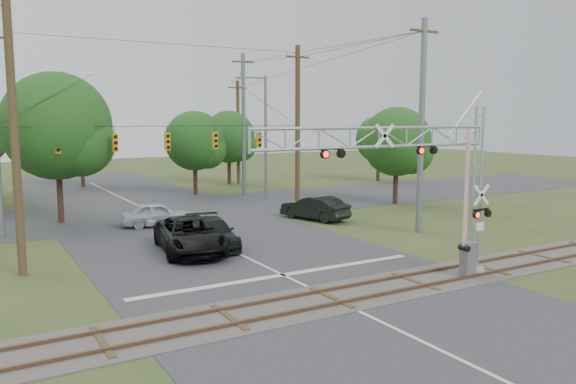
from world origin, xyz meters
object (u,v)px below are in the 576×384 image
crossing_gantry (421,175)px  pickup_black (190,235)px  traffic_signal_span (181,132)px  sedan_silver (158,214)px  car_dark (212,233)px  streetlight (263,131)px

crossing_gantry → pickup_black: bearing=120.1°
traffic_signal_span → sedan_silver: (-2.07, -1.37, -4.90)m
car_dark → sedan_silver: size_ratio=1.15×
streetlight → sedan_silver: bearing=-146.9°
pickup_black → sedan_silver: pickup_black is taller
crossing_gantry → traffic_signal_span: (-2.87, 18.36, 1.33)m
crossing_gantry → sedan_silver: bearing=106.2°
traffic_signal_span → crossing_gantry: bearing=-81.1°
pickup_black → car_dark: size_ratio=1.21×
car_dark → sedan_silver: (-0.59, 6.86, 0.01)m
crossing_gantry → sedan_silver: 18.05m
pickup_black → sedan_silver: 7.31m
sedan_silver → streetlight: size_ratio=0.44×
streetlight → pickup_black: bearing=-128.9°
car_dark → crossing_gantry: bearing=-57.8°
traffic_signal_span → pickup_black: bearing=-107.7°
sedan_silver → streetlight: 13.92m
crossing_gantry → sedan_silver: (-4.94, 16.99, -3.57)m
crossing_gantry → traffic_signal_span: 18.63m
car_dark → streetlight: bearing=62.5°
pickup_black → sedan_silver: size_ratio=1.40×
crossing_gantry → streetlight: (6.02, 24.13, 1.20)m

